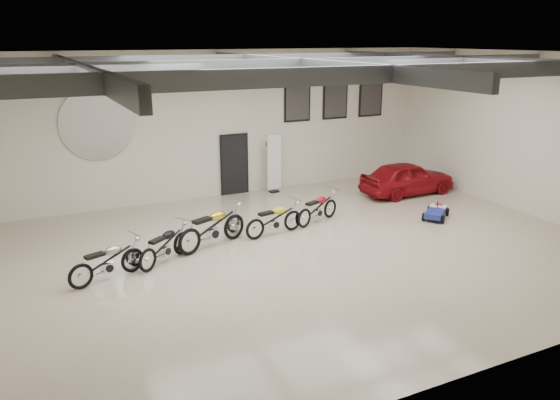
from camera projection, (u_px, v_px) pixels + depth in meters
name	position (u px, v px, depth m)	size (l,w,h in m)	color
floor	(300.00, 252.00, 14.23)	(16.00, 12.00, 0.01)	#BBAC8F
ceiling	(302.00, 54.00, 12.80)	(16.00, 12.00, 0.01)	slate
back_wall	(219.00, 125.00, 18.69)	(16.00, 0.02, 5.00)	beige
right_wall	(530.00, 134.00, 16.85)	(0.02, 12.00, 5.00)	beige
ceiling_beams	(302.00, 65.00, 12.87)	(15.80, 11.80, 0.32)	#53575A
door	(234.00, 165.00, 19.27)	(0.92, 0.08, 2.10)	black
logo_plaque	(97.00, 124.00, 16.89)	(2.30, 0.06, 1.16)	silver
poster_left	(297.00, 103.00, 19.74)	(1.05, 0.08, 1.35)	black
poster_mid	(335.00, 101.00, 20.40)	(1.05, 0.08, 1.35)	black
poster_right	(371.00, 99.00, 21.07)	(1.05, 0.08, 1.35)	black
oil_sign	(270.00, 144.00, 19.67)	(0.72, 0.10, 0.72)	white
banner_stand	(274.00, 165.00, 19.46)	(0.55, 0.22, 2.02)	white
motorcycle_silver	(107.00, 261.00, 12.46)	(1.85, 0.57, 0.96)	silver
motorcycle_black	(165.00, 245.00, 13.45)	(1.82, 0.56, 0.94)	silver
motorcycle_gold	(212.00, 226.00, 14.45)	(2.21, 0.69, 1.15)	silver
motorcycle_yellow	(274.00, 219.00, 15.35)	(1.85, 0.57, 0.96)	silver
motorcycle_red	(318.00, 208.00, 16.39)	(1.80, 0.56, 0.94)	silver
go_kart	(437.00, 209.00, 16.93)	(1.43, 0.65, 0.52)	navy
vintage_car	(407.00, 178.00, 19.34)	(3.49, 1.41, 1.19)	maroon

